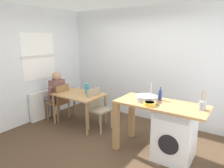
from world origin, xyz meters
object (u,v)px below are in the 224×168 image
object	(u,v)px
bottle_tall_green	(160,94)
vase	(87,89)
seated_person	(55,93)
chair_person_seat	(60,100)
mixing_bowl	(150,103)
chair_opposite	(97,107)
washing_machine	(175,135)
dining_table	(79,98)
utensil_crock	(202,105)

from	to	relation	value
bottle_tall_green	vase	distance (m)	1.77
vase	seated_person	bearing A→B (deg)	-166.79
chair_person_seat	seated_person	world-z (taller)	seated_person
seated_person	mixing_bowl	size ratio (longest dim) A/B	5.99
chair_opposite	washing_machine	world-z (taller)	chair_opposite
seated_person	mixing_bowl	world-z (taller)	seated_person
chair_opposite	vase	size ratio (longest dim) A/B	3.75
dining_table	bottle_tall_green	distance (m)	1.94
chair_opposite	bottle_tall_green	distance (m)	1.52
chair_person_seat	utensil_crock	bearing A→B (deg)	-90.66
chair_opposite	vase	distance (m)	0.48
chair_opposite	bottle_tall_green	size ratio (longest dim) A/B	3.92
bottle_tall_green	vase	xyz separation A→B (m)	(-1.76, 0.08, -0.16)
chair_person_seat	chair_opposite	size ratio (longest dim) A/B	1.00
vase	washing_machine	bearing A→B (deg)	-6.78
bottle_tall_green	washing_machine	bearing A→B (deg)	-26.11
dining_table	chair_opposite	size ratio (longest dim) A/B	1.22
dining_table	bottle_tall_green	size ratio (longest dim) A/B	4.79
mixing_bowl	utensil_crock	bearing A→B (deg)	18.57
utensil_crock	seated_person	bearing A→B (deg)	-179.94
chair_opposite	utensil_crock	world-z (taller)	utensil_crock
mixing_bowl	utensil_crock	distance (m)	0.79
chair_person_seat	washing_machine	bearing A→B (deg)	-91.72
utensil_crock	vase	xyz separation A→B (m)	(-2.47, 0.20, -0.13)
chair_opposite	bottle_tall_green	bearing A→B (deg)	92.99
seated_person	utensil_crock	bearing A→B (deg)	-90.62
mixing_bowl	chair_opposite	bearing A→B (deg)	163.92
chair_person_seat	washing_machine	xyz separation A→B (m)	(2.80, -0.05, -0.08)
washing_machine	utensil_crock	distance (m)	0.67
seated_person	vase	world-z (taller)	seated_person
dining_table	washing_machine	distance (m)	2.27
utensil_crock	vase	size ratio (longest dim) A/B	1.25
dining_table	chair_opposite	bearing A→B (deg)	6.69
mixing_bowl	vase	size ratio (longest dim) A/B	0.83
bottle_tall_green	utensil_crock	xyz separation A→B (m)	(0.71, -0.12, -0.03)
chair_opposite	vase	world-z (taller)	vase
chair_opposite	washing_machine	bearing A→B (deg)	87.86
vase	mixing_bowl	bearing A→B (deg)	-14.54
chair_opposite	seated_person	bearing A→B (deg)	-77.98
mixing_bowl	washing_machine	bearing A→B (deg)	27.70
washing_machine	mixing_bowl	distance (m)	0.67
dining_table	vase	bearing A→B (deg)	33.69
chair_person_seat	dining_table	bearing A→B (deg)	-80.39
chair_opposite	vase	bearing A→B (deg)	-93.27
seated_person	washing_machine	xyz separation A→B (m)	(2.96, -0.05, -0.24)
dining_table	mixing_bowl	bearing A→B (deg)	-10.50
dining_table	vase	world-z (taller)	vase
chair_person_seat	utensil_crock	xyz separation A→B (m)	(3.16, 0.00, 0.48)
seated_person	utensil_crock	distance (m)	3.34
dining_table	washing_machine	size ratio (longest dim) A/B	1.28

